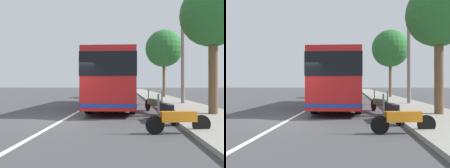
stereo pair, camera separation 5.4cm
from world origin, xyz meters
The scene contains 14 objects.
ground_plane centered at (0.00, 0.00, 0.00)m, with size 220.00×220.00×0.00m, color #424244.
sidewalk_curb centered at (10.00, -6.42, 0.07)m, with size 110.00×3.60×0.14m, color gray.
lane_divider_line centered at (10.00, 0.00, 0.00)m, with size 110.00×0.16×0.01m, color silver.
coach_bus centered at (5.49, -1.85, 1.92)m, with size 10.56×2.70×3.27m.
motorcycle_angled centered at (-2.39, -4.30, 0.45)m, with size 0.42×2.04×1.24m.
motorcycle_far_end centered at (-0.18, -4.36, 0.47)m, with size 2.16×0.37×1.25m.
motorcycle_nearest_curb centered at (2.75, -4.21, 0.49)m, with size 2.35×0.75×1.28m.
car_side_street centered at (22.97, -1.91, 0.67)m, with size 4.47×2.02×1.39m.
car_ahead_same_lane centered at (35.82, 1.50, 0.69)m, with size 4.05×2.07×1.42m.
car_oncoming centered at (39.60, -1.73, 0.66)m, with size 4.16×2.03×1.39m.
car_behind_bus centered at (49.09, -1.89, 0.74)m, with size 4.07×1.96×1.57m.
roadside_tree_near_camera centered at (1.44, -6.85, 4.84)m, with size 3.09×3.09×6.45m.
roadside_tree_mid_block centered at (16.24, -7.08, 5.71)m, with size 4.26×4.26×7.86m.
utility_pole centered at (7.46, -6.98, 3.13)m, with size 0.27×0.27×6.26m, color slate.
Camera 2 is at (-9.18, -2.76, 1.51)m, focal length 34.85 mm.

